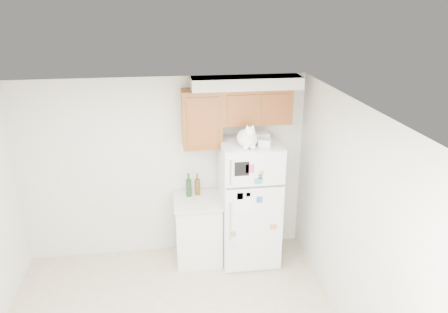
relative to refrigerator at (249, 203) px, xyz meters
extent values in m
cube|color=beige|center=(-1.10, 0.39, 0.40)|extent=(3.80, 0.04, 2.50)
cube|color=beige|center=(0.80, -1.61, 0.40)|extent=(0.04, 4.00, 2.50)
cube|color=white|center=(-1.10, -1.61, 1.65)|extent=(3.80, 4.00, 0.04)
cube|color=brown|center=(0.10, 0.22, 1.27)|extent=(0.90, 0.33, 0.45)
cube|color=brown|center=(-0.60, 0.22, 1.12)|extent=(0.50, 0.33, 0.75)
cube|color=silver|center=(-0.02, 0.23, 1.57)|extent=(1.40, 0.37, 0.15)
cube|color=white|center=(0.00, 0.01, 0.00)|extent=(0.76, 0.72, 1.70)
cube|color=white|center=(0.00, -0.36, 0.62)|extent=(0.74, 0.03, 0.44)
cube|color=white|center=(0.00, -0.36, -0.22)|extent=(0.74, 0.03, 1.19)
cube|color=#59595B|center=(0.00, -0.36, 0.40)|extent=(0.74, 0.03, 0.02)
cylinder|color=silver|center=(-0.32, -0.39, 0.62)|extent=(0.02, 0.02, 0.32)
cylinder|color=silver|center=(-0.32, -0.39, -0.05)|extent=(0.02, 0.02, 0.55)
cube|color=black|center=(-0.18, -0.38, 0.65)|extent=(0.18, 0.00, 0.18)
cube|color=white|center=(-0.16, -0.38, 0.20)|extent=(0.22, 0.00, 0.28)
cube|color=#B34782|center=(-0.08, -0.38, 0.65)|extent=(0.11, 0.00, 0.11)
cube|color=white|center=(0.31, -0.38, 0.65)|extent=(0.06, 0.00, 0.05)
cube|color=#4F4F54|center=(-0.20, -0.38, 0.29)|extent=(0.08, 0.00, 0.09)
cube|color=#49494D|center=(0.05, -0.38, 0.53)|extent=(0.05, 0.00, 0.06)
cube|color=#334FB5|center=(0.05, -0.38, 0.22)|extent=(0.08, 0.00, 0.09)
cube|color=#3F8C67|center=(-0.09, -0.38, 0.30)|extent=(0.06, 0.00, 0.06)
cube|color=#DC6D44|center=(0.24, -0.38, -0.18)|extent=(0.09, 0.00, 0.07)
cube|color=teal|center=(0.03, -0.38, 0.48)|extent=(0.10, 0.00, 0.07)
cube|color=#C97C3F|center=(0.07, -0.38, 0.59)|extent=(0.06, 0.00, 0.05)
cube|color=#A6CDEB|center=(-0.26, -0.38, -0.42)|extent=(0.08, 0.00, 0.06)
cube|color=#78A050|center=(-0.28, -0.38, -0.24)|extent=(0.06, 0.00, 0.07)
cube|color=white|center=(-0.69, 0.07, -0.41)|extent=(0.60, 0.60, 0.88)
cube|color=beige|center=(-0.69, 0.05, 0.05)|extent=(0.64, 0.64, 0.04)
ellipsoid|color=white|center=(-0.07, -0.13, 0.95)|extent=(0.26, 0.35, 0.22)
ellipsoid|color=white|center=(-0.07, -0.23, 1.00)|extent=(0.19, 0.15, 0.21)
sphere|color=white|center=(-0.07, -0.28, 1.08)|extent=(0.13, 0.13, 0.13)
cone|color=white|center=(-0.10, -0.28, 1.15)|extent=(0.04, 0.04, 0.05)
cone|color=white|center=(-0.04, -0.28, 1.15)|extent=(0.04, 0.04, 0.05)
cone|color=#D88C8C|center=(-0.10, -0.29, 1.14)|extent=(0.02, 0.02, 0.03)
cone|color=#D88C8C|center=(-0.04, -0.29, 1.14)|extent=(0.02, 0.02, 0.03)
sphere|color=white|center=(-0.07, -0.34, 1.06)|extent=(0.06, 0.06, 0.06)
sphere|color=white|center=(-0.11, -0.27, 0.88)|extent=(0.07, 0.07, 0.07)
sphere|color=white|center=(-0.03, -0.27, 0.88)|extent=(0.07, 0.07, 0.07)
cylinder|color=white|center=(0.04, -0.01, 0.88)|extent=(0.16, 0.22, 0.07)
cube|color=white|center=(0.15, 0.06, 0.90)|extent=(0.20, 0.16, 0.10)
cube|color=white|center=(0.15, -0.16, 0.89)|extent=(0.18, 0.16, 0.09)
camera|label=1|loc=(-1.09, -5.15, 2.63)|focal=35.00mm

